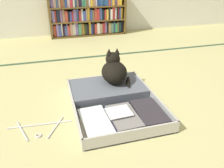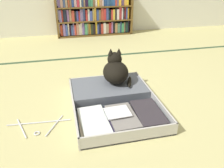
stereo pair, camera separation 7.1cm
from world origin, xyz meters
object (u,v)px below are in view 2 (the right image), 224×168
bookshelf (94,14)px  open_suitcase (114,100)px  clothes_hanger (39,126)px  black_cat (116,70)px

bookshelf → open_suitcase: (-0.19, -2.12, -0.29)m
open_suitcase → clothes_hanger: bearing=-163.9°
open_suitcase → black_cat: (0.07, 0.21, 0.15)m
bookshelf → open_suitcase: size_ratio=1.46×
bookshelf → open_suitcase: 2.15m
open_suitcase → bookshelf: bearing=84.8°
black_cat → clothes_hanger: bearing=-149.4°
bookshelf → clothes_hanger: bearing=-108.4°
open_suitcase → clothes_hanger: size_ratio=1.90×
black_cat → clothes_hanger: black_cat is taller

